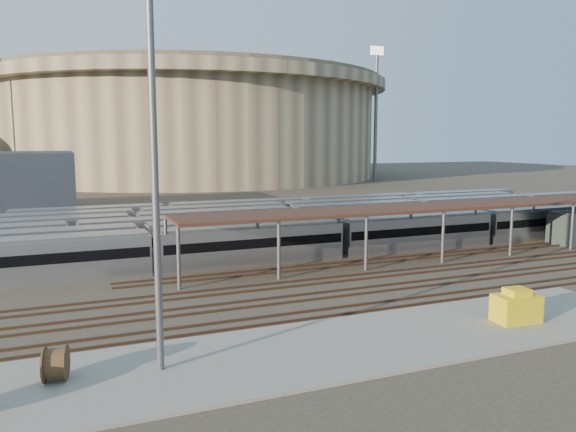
% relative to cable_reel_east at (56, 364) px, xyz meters
% --- Properties ---
extents(ground, '(420.00, 420.00, 0.00)m').
position_rel_cable_reel_east_xyz_m(ground, '(17.18, 14.07, -1.08)').
color(ground, '#383026').
rests_on(ground, ground).
extents(apron, '(50.00, 9.00, 0.20)m').
position_rel_cable_reel_east_xyz_m(apron, '(12.18, -0.93, -0.98)').
color(apron, gray).
rests_on(apron, ground).
extents(subway_trains, '(131.07, 23.90, 3.60)m').
position_rel_cable_reel_east_xyz_m(subway_trains, '(14.35, 32.57, 0.72)').
color(subway_trains, '#ADADB1').
rests_on(subway_trains, ground).
extents(inspection_shed, '(60.30, 6.00, 5.30)m').
position_rel_cable_reel_east_xyz_m(inspection_shed, '(39.18, 18.07, 3.91)').
color(inspection_shed, '#59585D').
rests_on(inspection_shed, ground).
extents(empty_tracks, '(170.00, 9.62, 0.18)m').
position_rel_cable_reel_east_xyz_m(empty_tracks, '(17.18, 9.07, -0.99)').
color(empty_tracks, '#4C3323').
rests_on(empty_tracks, ground).
extents(stadium, '(124.00, 124.00, 32.50)m').
position_rel_cable_reel_east_xyz_m(stadium, '(42.18, 154.07, 15.39)').
color(stadium, '#998F67').
rests_on(stadium, ground).
extents(floodlight_2, '(4.00, 1.00, 38.40)m').
position_rel_cable_reel_east_xyz_m(floodlight_2, '(87.18, 114.07, 19.57)').
color(floodlight_2, '#59585D').
rests_on(floodlight_2, ground).
extents(floodlight_3, '(4.00, 1.00, 38.40)m').
position_rel_cable_reel_east_xyz_m(floodlight_3, '(7.18, 174.07, 19.57)').
color(floodlight_3, '#59585D').
rests_on(floodlight_3, ground).
extents(cable_reel_east, '(1.28, 1.90, 1.75)m').
position_rel_cable_reel_east_xyz_m(cable_reel_east, '(0.00, 0.00, 0.00)').
color(cable_reel_east, '#533721').
rests_on(cable_reel_east, apron).
extents(yard_light_pole, '(0.81, 0.36, 22.39)m').
position_rel_cable_reel_east_xyz_m(yard_light_pole, '(4.95, -0.53, 10.40)').
color(yard_light_pole, '#59585D').
rests_on(yard_light_pole, apron).
extents(yellow_equipment, '(2.96, 2.00, 1.76)m').
position_rel_cable_reel_east_xyz_m(yellow_equipment, '(27.46, -1.66, 0.00)').
color(yellow_equipment, gold).
rests_on(yellow_equipment, apron).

